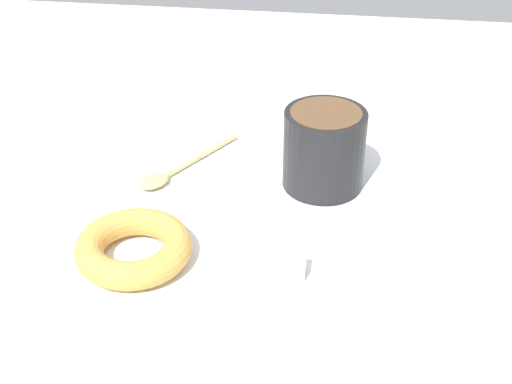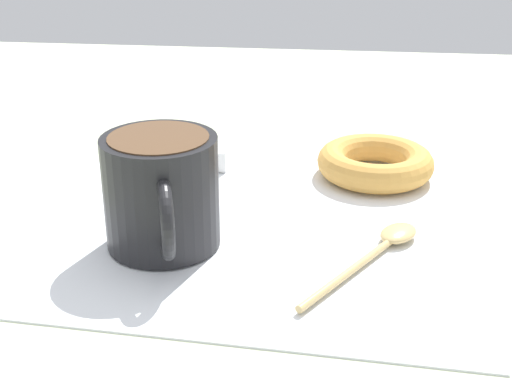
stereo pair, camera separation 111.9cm
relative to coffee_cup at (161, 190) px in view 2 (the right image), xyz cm
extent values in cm
cube|color=beige|center=(6.44, 7.45, -5.65)|extent=(120.00, 120.00, 2.00)
cube|color=white|center=(6.24, 5.75, -4.50)|extent=(36.88, 36.88, 0.30)
cylinder|color=black|center=(-0.06, 0.19, -0.19)|extent=(8.41, 8.41, 8.33)
cylinder|color=brown|center=(-0.06, 0.19, 3.77)|extent=(7.21, 7.21, 0.60)
torus|color=black|center=(1.32, -4.27, -0.19)|extent=(2.50, 5.58, 5.56)
torus|color=gold|center=(16.12, 15.14, -3.04)|extent=(10.58, 10.58, 2.62)
ellipsoid|color=#D8B772|center=(17.45, 2.84, -3.90)|extent=(3.95, 4.33, 0.90)
cylinder|color=#D8B772|center=(13.68, -3.16, -4.07)|extent=(6.76, 10.30, 0.56)
cube|color=white|center=(1.49, 15.24, -3.43)|extent=(1.84, 1.84, 1.84)
camera|label=1|loc=(-1.56, 63.85, 36.71)|focal=50.00mm
camera|label=2|loc=(12.18, -46.07, 20.90)|focal=50.00mm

